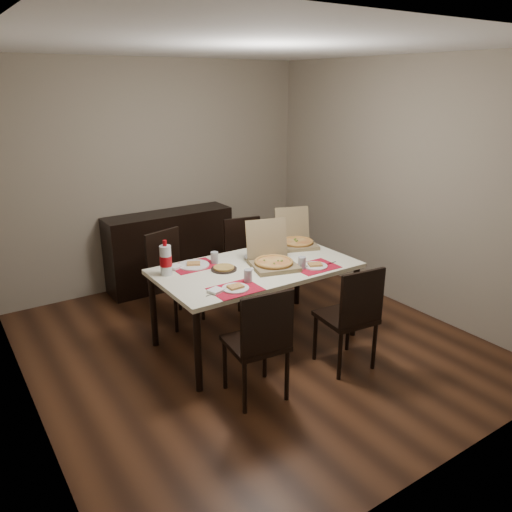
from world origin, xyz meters
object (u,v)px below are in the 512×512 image
Objects in this scene: dip_bowl at (250,258)px; chair_far_right at (246,257)px; dining_table at (256,273)px; soda_bottle at (166,260)px; sideboard at (170,249)px; chair_near_right at (352,314)px; chair_near_left at (260,340)px; chair_far_left at (171,273)px; pizza_box_center at (272,260)px.

chair_far_right is at bearing 60.28° from dip_bowl.
soda_bottle is (-0.76, 0.27, 0.20)m from dining_table.
sideboard is 2.63m from chair_near_right.
dip_bowl is (-0.33, 1.04, 0.25)m from chair_near_right.
soda_bottle is (-0.68, -1.47, 0.43)m from sideboard.
sideboard is at bearing 95.12° from dip_bowl.
chair_far_left is at bearing 88.45° from chair_near_left.
sideboard is 2.57m from chair_near_left.
chair_near_left is 7.52× the size of dip_bowl.
dining_table is at bearing -107.41° from dip_bowl.
chair_near_left and chair_far_left have the same top height.
chair_near_left is 1.66m from chair_far_left.
dining_table is (0.08, -1.73, 0.23)m from sideboard.
chair_far_right is (0.43, 0.84, -0.17)m from dining_table.
soda_bottle is at bearing 103.73° from chair_near_left.
dining_table is at bearing 147.62° from pizza_box_center.
dip_bowl is (-0.07, 0.27, -0.04)m from pizza_box_center.
sideboard is 0.83× the size of dining_table.
chair_far_left is at bearing 116.15° from chair_near_right.
chair_near_left is (-0.42, -2.53, 0.06)m from sideboard.
sideboard is 1.61× the size of chair_near_left.
dining_table is at bearing 114.30° from chair_near_right.
pizza_box_center reaches higher than soda_bottle.
chair_near_left is 1.00m from pizza_box_center.
chair_near_right is 1.12m from dip_bowl.
dining_table is at bearing -62.07° from chair_far_left.
sideboard is at bearing 66.63° from chair_far_left.
chair_near_right is 2.97× the size of soda_bottle.
pizza_box_center is (-0.26, 0.78, 0.30)m from chair_near_right.
chair_near_left reaches higher than sideboard.
dining_table is 1.94× the size of chair_near_left.
chair_near_right is 1.65m from soda_bottle.
pizza_box_center is at bearing -32.38° from dining_table.
dining_table is 14.56× the size of dip_bowl.
sideboard reaches higher than dining_table.
chair_far_right is 1.78× the size of pizza_box_center.
soda_bottle is (-1.15, 1.12, 0.37)m from chair_near_right.
dining_table is at bearing -117.16° from chair_far_right.
chair_near_left is at bearing -99.46° from sideboard.
chair_far_right is at bearing -60.33° from sideboard.
dip_bowl is at bearing 107.40° from chair_near_right.
pizza_box_center is at bearing -58.23° from chair_far_left.
dip_bowl is (0.56, 0.99, 0.25)m from chair_near_left.
pizza_box_center is at bearing -75.92° from dip_bowl.
pizza_box_center is 0.95m from soda_bottle.
chair_near_left is 1.00× the size of chair_far_right.
dip_bowl is 0.83m from soda_bottle.
dining_table is 0.96m from chair_near_left.
chair_near_left is 1.00× the size of chair_far_left.
chair_near_right reaches higher than sideboard.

